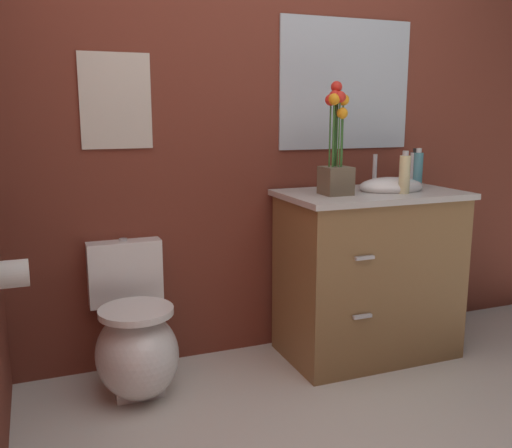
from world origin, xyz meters
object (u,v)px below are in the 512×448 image
(lotion_bottle, at_px, (418,170))
(hand_wash_bottle, at_px, (405,174))
(wall_mirror, at_px, (346,85))
(toilet_paper_roll, at_px, (14,274))
(soap_bottle, at_px, (415,168))
(wall_poster, at_px, (116,101))
(toilet, at_px, (135,342))
(flower_vase, at_px, (336,153))
(vanity_cabinet, at_px, (369,272))

(lotion_bottle, distance_m, hand_wash_bottle, 0.26)
(wall_mirror, distance_m, toilet_paper_roll, 1.95)
(soap_bottle, bearing_deg, wall_mirror, 157.44)
(hand_wash_bottle, relative_size, toilet_paper_roll, 1.97)
(hand_wash_bottle, distance_m, wall_poster, 1.47)
(toilet, xyz_separation_m, flower_vase, (1.02, -0.05, 0.86))
(toilet, distance_m, flower_vase, 1.33)
(vanity_cabinet, xyz_separation_m, wall_poster, (-1.25, 0.29, 0.89))
(lotion_bottle, bearing_deg, flower_vase, -172.91)
(wall_poster, xyz_separation_m, wall_mirror, (1.25, 0.00, 0.10))
(hand_wash_bottle, bearing_deg, lotion_bottle, 38.18)
(vanity_cabinet, height_order, soap_bottle, soap_bottle)
(toilet_paper_roll, bearing_deg, wall_poster, 43.62)
(lotion_bottle, relative_size, wall_poster, 0.48)
(flower_vase, xyz_separation_m, toilet_paper_roll, (-1.51, -0.14, -0.42))
(vanity_cabinet, xyz_separation_m, soap_bottle, (0.37, 0.14, 0.53))
(lotion_bottle, height_order, toilet_paper_roll, lotion_bottle)
(hand_wash_bottle, distance_m, wall_mirror, 0.63)
(wall_poster, height_order, toilet_paper_roll, wall_poster)
(wall_mirror, bearing_deg, vanity_cabinet, -89.49)
(toilet, distance_m, hand_wash_bottle, 1.56)
(toilet, height_order, lotion_bottle, lotion_bottle)
(vanity_cabinet, height_order, wall_poster, wall_poster)
(flower_vase, height_order, wall_poster, wall_poster)
(wall_mirror, bearing_deg, toilet_paper_roll, -165.03)
(vanity_cabinet, distance_m, flower_vase, 0.69)
(lotion_bottle, xyz_separation_m, wall_poster, (-1.57, 0.25, 0.36))
(toilet, height_order, hand_wash_bottle, hand_wash_bottle)
(toilet, bearing_deg, flower_vase, -2.94)
(toilet, xyz_separation_m, vanity_cabinet, (1.25, -0.03, 0.22))
(toilet, bearing_deg, hand_wash_bottle, -6.04)
(wall_mirror, relative_size, toilet_paper_roll, 7.27)
(vanity_cabinet, xyz_separation_m, wall_mirror, (-0.00, 0.29, 0.99))
(hand_wash_bottle, height_order, wall_mirror, wall_mirror)
(toilet_paper_roll, bearing_deg, flower_vase, 5.47)
(vanity_cabinet, bearing_deg, flower_vase, -173.64)
(toilet_paper_roll, bearing_deg, vanity_cabinet, 5.59)
(toilet, relative_size, wall_poster, 1.53)
(flower_vase, height_order, soap_bottle, flower_vase)
(lotion_bottle, xyz_separation_m, wall_mirror, (-0.32, 0.25, 0.46))
(flower_vase, xyz_separation_m, wall_poster, (-1.02, 0.32, 0.25))
(wall_poster, bearing_deg, vanity_cabinet, -13.22)
(toilet, distance_m, toilet_paper_roll, 0.68)
(flower_vase, relative_size, wall_poster, 1.24)
(lotion_bottle, bearing_deg, soap_bottle, 60.97)
(soap_bottle, bearing_deg, vanity_cabinet, -159.44)
(hand_wash_bottle, height_order, wall_poster, wall_poster)
(hand_wash_bottle, height_order, toilet_paper_roll, hand_wash_bottle)
(vanity_cabinet, xyz_separation_m, flower_vase, (-0.23, -0.03, 0.64))
(vanity_cabinet, relative_size, soap_bottle, 5.16)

